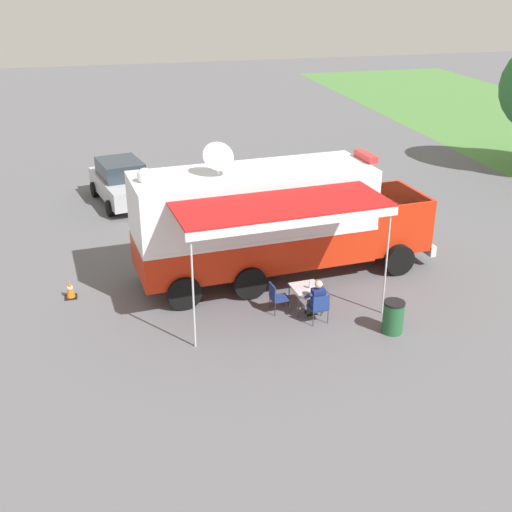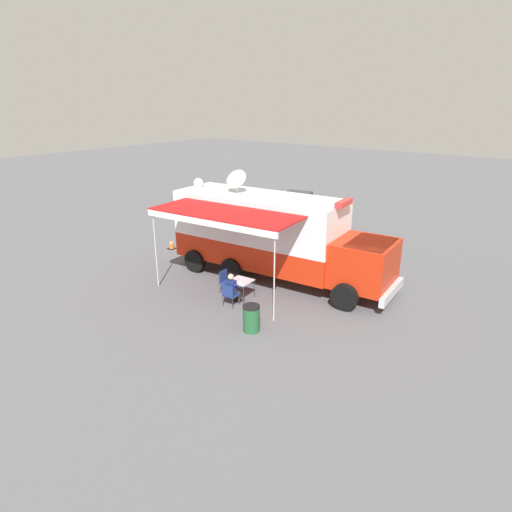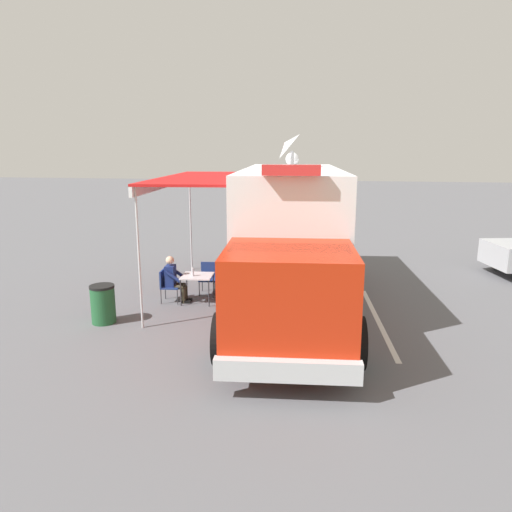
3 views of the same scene
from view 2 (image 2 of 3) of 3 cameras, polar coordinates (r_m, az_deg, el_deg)
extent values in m
plane|color=#5B5B60|center=(19.34, 0.35, -2.33)|extent=(100.00, 100.00, 0.00)
cube|color=silver|center=(20.28, 7.89, -1.44)|extent=(0.53, 4.79, 0.01)
cube|color=red|center=(18.94, 0.36, 0.90)|extent=(3.10, 7.39, 1.10)
cube|color=white|center=(18.53, 0.37, 5.00)|extent=(3.10, 7.39, 1.70)
cube|color=white|center=(18.77, 0.37, 2.49)|extent=(3.13, 7.41, 0.10)
cube|color=red|center=(16.96, 13.76, -0.90)|extent=(2.47, 2.29, 1.70)
cube|color=#28333D|center=(16.74, 14.54, 0.57)|extent=(2.27, 1.65, 0.70)
cube|color=silver|center=(17.00, 17.10, -4.45)|extent=(2.38, 0.40, 0.36)
cylinder|color=black|center=(18.47, 14.24, -2.39)|extent=(0.38, 1.02, 1.00)
cylinder|color=black|center=(16.29, 11.35, -5.21)|extent=(0.38, 1.02, 1.00)
cylinder|color=black|center=(20.42, 0.95, 0.39)|extent=(0.38, 1.02, 1.00)
cylinder|color=black|center=(18.48, -3.13, -1.77)|extent=(0.38, 1.02, 1.00)
cylinder|color=black|center=(21.47, -3.54, 1.33)|extent=(0.38, 1.02, 1.00)
cylinder|color=black|center=(19.63, -7.84, -0.61)|extent=(0.38, 1.02, 1.00)
cube|color=white|center=(18.33, 0.38, 7.72)|extent=(3.10, 7.39, 0.10)
cube|color=red|center=(16.66, 11.27, 6.72)|extent=(1.12, 0.37, 0.20)
cylinder|color=silver|center=(18.86, -2.43, 8.90)|extent=(0.10, 0.10, 0.45)
cone|color=silver|center=(18.67, -2.71, 10.05)|extent=(0.79, 0.96, 0.81)
sphere|color=white|center=(20.14, -7.44, 9.32)|extent=(0.44, 0.44, 0.44)
cube|color=red|center=(16.48, -4.02, 5.60)|extent=(2.68, 5.93, 0.06)
cube|color=white|center=(15.71, -6.31, 4.29)|extent=(0.57, 5.75, 0.24)
cylinder|color=silver|center=(14.76, 2.37, -2.73)|extent=(0.05, 0.05, 3.25)
cylinder|color=silver|center=(17.96, -12.83, 0.93)|extent=(0.05, 0.05, 3.25)
cube|color=silver|center=(16.79, -1.98, -3.23)|extent=(0.87, 0.87, 0.03)
cylinder|color=#333338|center=(17.03, -0.23, -4.22)|extent=(0.03, 0.03, 0.70)
cylinder|color=#333338|center=(16.47, -1.63, -5.10)|extent=(0.03, 0.03, 0.70)
cylinder|color=#333338|center=(17.41, -2.28, -3.68)|extent=(0.03, 0.03, 0.70)
cylinder|color=#333338|center=(16.86, -3.72, -4.52)|extent=(0.03, 0.03, 0.70)
cylinder|color=silver|center=(16.63, -2.01, -3.03)|extent=(0.07, 0.07, 0.20)
cylinder|color=white|center=(16.59, -2.02, -2.67)|extent=(0.04, 0.04, 0.02)
cube|color=navy|center=(16.36, -3.23, -5.03)|extent=(0.52, 0.52, 0.04)
cube|color=navy|center=(16.10, -3.70, -4.56)|extent=(0.08, 0.48, 0.44)
cylinder|color=#333338|center=(16.72, -3.39, -5.25)|extent=(0.02, 0.02, 0.42)
cylinder|color=#333338|center=(16.49, -2.14, -5.60)|extent=(0.02, 0.02, 0.42)
cylinder|color=#333338|center=(16.41, -4.29, -5.79)|extent=(0.02, 0.02, 0.42)
cylinder|color=#333338|center=(16.17, -3.04, -6.16)|extent=(0.02, 0.02, 0.42)
cube|color=navy|center=(17.42, -3.67, -3.43)|extent=(0.52, 0.52, 0.04)
cube|color=navy|center=(17.46, -4.27, -2.58)|extent=(0.48, 0.08, 0.44)
cylinder|color=#333338|center=(17.55, -2.65, -3.98)|extent=(0.02, 0.02, 0.42)
cylinder|color=#333338|center=(17.22, -3.49, -4.48)|extent=(0.02, 0.02, 0.42)
cylinder|color=#333338|center=(17.79, -3.81, -3.67)|extent=(0.02, 0.02, 0.42)
cylinder|color=#333338|center=(17.47, -4.67, -4.15)|extent=(0.02, 0.02, 0.42)
cube|color=navy|center=(16.23, -3.25, -4.07)|extent=(0.27, 0.38, 0.56)
sphere|color=beige|center=(16.07, -3.28, -2.70)|extent=(0.22, 0.22, 0.22)
cylinder|color=navy|center=(16.43, -3.66, -3.62)|extent=(0.43, 0.13, 0.34)
cylinder|color=navy|center=(16.18, -2.34, -3.97)|extent=(0.43, 0.13, 0.34)
cylinder|color=#383323|center=(16.53, -3.15, -4.67)|extent=(0.39, 0.16, 0.13)
cylinder|color=#383323|center=(16.76, -2.77, -5.17)|extent=(0.11, 0.11, 0.42)
cube|color=black|center=(16.88, -2.65, -5.64)|extent=(0.25, 0.12, 0.07)
cylinder|color=#383323|center=(16.43, -2.58, -4.83)|extent=(0.39, 0.16, 0.13)
cylinder|color=#383323|center=(16.66, -2.21, -5.33)|extent=(0.11, 0.11, 0.42)
cube|color=black|center=(16.78, -2.08, -5.80)|extent=(0.25, 0.12, 0.07)
cylinder|color=#235B33|center=(14.62, -0.61, -8.15)|extent=(0.56, 0.56, 0.85)
cylinder|color=black|center=(14.41, -0.62, -6.55)|extent=(0.57, 0.57, 0.06)
cube|color=black|center=(22.96, -10.81, 0.96)|extent=(0.36, 0.36, 0.03)
cone|color=orange|center=(22.87, -10.86, 1.65)|extent=(0.26, 0.26, 0.55)
cylinder|color=white|center=(22.86, -10.86, 1.72)|extent=(0.17, 0.17, 0.06)
cube|color=#B2B5BA|center=(27.50, 4.90, 5.84)|extent=(4.48, 2.64, 0.76)
cube|color=#28333D|center=(27.47, 5.06, 7.37)|extent=(2.39, 2.00, 0.68)
cylinder|color=black|center=(26.11, 5.71, 4.21)|extent=(0.67, 0.35, 0.64)
cylinder|color=black|center=(26.75, 2.07, 4.67)|extent=(0.67, 0.35, 0.64)
cylinder|color=black|center=(28.50, 7.52, 5.45)|extent=(0.67, 0.35, 0.64)
cylinder|color=black|center=(29.08, 4.13, 5.86)|extent=(0.67, 0.35, 0.64)
camera|label=1|loc=(15.79, -69.31, 14.12)|focal=45.59mm
camera|label=3|loc=(15.88, 43.63, 2.40)|focal=33.52mm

